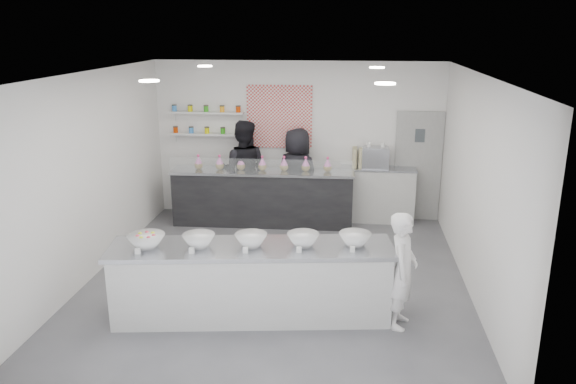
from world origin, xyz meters
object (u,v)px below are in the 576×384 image
object	(u,v)px
espresso_machine	(375,158)
staff_right	(297,176)
prep_counter	(252,282)
woman_prep	(402,270)
espresso_ledge	(377,195)
back_bar	(263,198)
staff_left	(243,171)

from	to	relation	value
espresso_machine	staff_right	size ratio (longest dim) A/B	0.27
prep_counter	espresso_machine	distance (m)	4.34
prep_counter	woman_prep	size ratio (longest dim) A/B	2.40
espresso_machine	espresso_ledge	bearing A→B (deg)	0.00
back_bar	woman_prep	world-z (taller)	woman_prep
back_bar	staff_left	bearing A→B (deg)	146.15
woman_prep	staff_left	distance (m)	4.64
espresso_machine	staff_left	bearing A→B (deg)	-175.86
back_bar	staff_right	size ratio (longest dim) A/B	1.87
back_bar	woman_prep	xyz separation A→B (m)	(2.29, -3.51, 0.22)
staff_left	espresso_ledge	bearing A→B (deg)	-176.64
back_bar	espresso_ledge	xyz separation A→B (m)	(2.14, 0.44, 0.00)
espresso_ledge	espresso_machine	size ratio (longest dim) A/B	2.86
woman_prep	back_bar	bearing A→B (deg)	44.52
prep_counter	staff_left	distance (m)	3.89
espresso_machine	woman_prep	xyz separation A→B (m)	(0.22, -3.95, -0.50)
back_bar	staff_left	distance (m)	0.66
woman_prep	staff_left	bearing A→B (deg)	47.04
woman_prep	staff_left	xyz separation A→B (m)	(-2.71, 3.77, 0.22)
prep_counter	espresso_ledge	xyz separation A→B (m)	(1.72, 3.95, 0.04)
back_bar	prep_counter	bearing A→B (deg)	-84.84
staff_right	back_bar	bearing A→B (deg)	45.20
woman_prep	staff_right	xyz separation A→B (m)	(-1.68, 3.77, 0.16)
staff_right	espresso_ledge	bearing A→B (deg)	-150.83
back_bar	espresso_ledge	distance (m)	2.18
prep_counter	back_bar	size ratio (longest dim) A/B	1.05
prep_counter	back_bar	bearing A→B (deg)	88.89
espresso_ledge	staff_right	xyz separation A→B (m)	(-1.52, -0.18, 0.38)
back_bar	staff_left	world-z (taller)	staff_left
espresso_ledge	staff_left	xyz separation A→B (m)	(-2.55, -0.18, 0.44)
back_bar	staff_left	size ratio (longest dim) A/B	1.75
prep_counter	espresso_machine	bearing A→B (deg)	59.35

